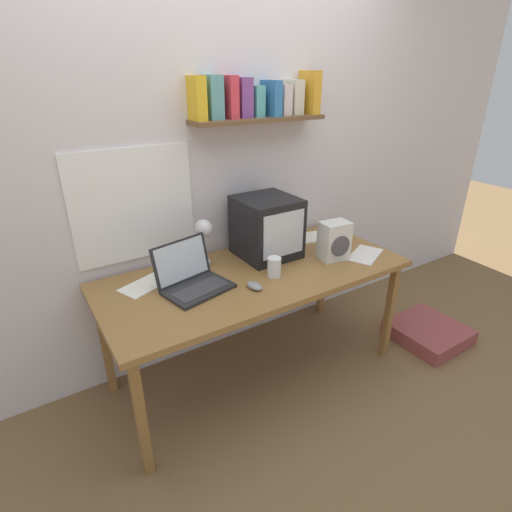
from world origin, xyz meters
TOP-DOWN VIEW (x-y plane):
  - ground_plane at (0.00, 0.00)m, footprint 12.00×12.00m
  - back_wall at (0.00, 0.44)m, footprint 5.60×0.24m
  - corner_desk at (0.00, 0.00)m, footprint 1.78×0.78m
  - crt_monitor at (0.19, 0.17)m, footprint 0.34×0.36m
  - laptop at (-0.39, 0.03)m, footprint 0.40×0.35m
  - desk_lamp at (-0.22, 0.23)m, footprint 0.13×0.18m
  - juice_glass at (0.06, -0.10)m, footprint 0.08×0.08m
  - space_heater at (0.50, -0.10)m, footprint 0.19×0.15m
  - computer_mouse at (-0.11, -0.16)m, footprint 0.07×0.11m
  - printed_handout at (-0.58, 0.19)m, footprint 0.33×0.26m
  - loose_paper_near_laptop at (0.67, 0.23)m, footprint 0.33×0.25m
  - loose_paper_near_monitor at (0.71, -0.17)m, footprint 0.32×0.26m
  - floor_cushion at (1.24, -0.39)m, footprint 0.47×0.47m

SIDE VIEW (x-z plane):
  - ground_plane at x=0.00m, z-range 0.00..0.00m
  - floor_cushion at x=1.24m, z-range 0.00..0.11m
  - corner_desk at x=0.00m, z-range 0.31..1.03m
  - printed_handout at x=-0.58m, z-range 0.72..0.73m
  - loose_paper_near_monitor at x=0.71m, z-range 0.72..0.73m
  - loose_paper_near_laptop at x=0.67m, z-range 0.72..0.73m
  - computer_mouse at x=-0.11m, z-range 0.72..0.75m
  - juice_glass at x=0.06m, z-range 0.72..0.83m
  - laptop at x=-0.39m, z-range 0.66..0.90m
  - space_heater at x=0.50m, z-range 0.72..0.96m
  - crt_monitor at x=0.19m, z-range 0.72..1.09m
  - desk_lamp at x=-0.22m, z-range 0.77..1.06m
  - back_wall at x=0.00m, z-range 0.01..2.61m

